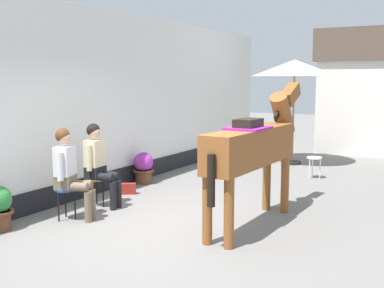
{
  "coord_description": "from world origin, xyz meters",
  "views": [
    {
      "loc": [
        3.43,
        -5.62,
        2.11
      ],
      "look_at": [
        -0.4,
        1.2,
        1.05
      ],
      "focal_mm": 44.99,
      "sensor_mm": 36.0,
      "label": 1
    }
  ],
  "objects_px": {
    "spare_stool_white": "(314,160)",
    "flower_planter_far": "(144,167)",
    "satchel_bag": "(128,189)",
    "saddled_horse_center": "(255,146)",
    "seated_visitor_near": "(69,169)",
    "cafe_parasol": "(295,69)",
    "seated_visitor_far": "(98,161)"
  },
  "relations": [
    {
      "from": "seated_visitor_far",
      "to": "cafe_parasol",
      "type": "bearing_deg",
      "value": 74.58
    },
    {
      "from": "saddled_horse_center",
      "to": "cafe_parasol",
      "type": "xyz_separation_m",
      "value": [
        -1.08,
        5.21,
        1.2
      ]
    },
    {
      "from": "seated_visitor_near",
      "to": "satchel_bag",
      "type": "relative_size",
      "value": 4.96
    },
    {
      "from": "saddled_horse_center",
      "to": "satchel_bag",
      "type": "height_order",
      "value": "saddled_horse_center"
    },
    {
      "from": "saddled_horse_center",
      "to": "cafe_parasol",
      "type": "distance_m",
      "value": 5.45
    },
    {
      "from": "seated_visitor_near",
      "to": "saddled_horse_center",
      "type": "xyz_separation_m",
      "value": [
        2.5,
        1.13,
        0.38
      ]
    },
    {
      "from": "seated_visitor_near",
      "to": "satchel_bag",
      "type": "distance_m",
      "value": 1.88
    },
    {
      "from": "satchel_bag",
      "to": "flower_planter_far",
      "type": "bearing_deg",
      "value": -103.66
    },
    {
      "from": "seated_visitor_far",
      "to": "cafe_parasol",
      "type": "height_order",
      "value": "cafe_parasol"
    },
    {
      "from": "flower_planter_far",
      "to": "spare_stool_white",
      "type": "distance_m",
      "value": 3.63
    },
    {
      "from": "flower_planter_far",
      "to": "cafe_parasol",
      "type": "height_order",
      "value": "cafe_parasol"
    },
    {
      "from": "saddled_horse_center",
      "to": "flower_planter_far",
      "type": "relative_size",
      "value": 4.69
    },
    {
      "from": "seated_visitor_far",
      "to": "flower_planter_far",
      "type": "height_order",
      "value": "seated_visitor_far"
    },
    {
      "from": "spare_stool_white",
      "to": "seated_visitor_near",
      "type": "bearing_deg",
      "value": -116.15
    },
    {
      "from": "spare_stool_white",
      "to": "flower_planter_far",
      "type": "bearing_deg",
      "value": -142.64
    },
    {
      "from": "saddled_horse_center",
      "to": "seated_visitor_near",
      "type": "bearing_deg",
      "value": -155.68
    },
    {
      "from": "seated_visitor_near",
      "to": "saddled_horse_center",
      "type": "relative_size",
      "value": 0.46
    },
    {
      "from": "seated_visitor_near",
      "to": "flower_planter_far",
      "type": "distance_m",
      "value": 2.73
    },
    {
      "from": "flower_planter_far",
      "to": "satchel_bag",
      "type": "xyz_separation_m",
      "value": [
        0.28,
        -0.9,
        -0.23
      ]
    },
    {
      "from": "flower_planter_far",
      "to": "saddled_horse_center",
      "type": "bearing_deg",
      "value": -26.65
    },
    {
      "from": "flower_planter_far",
      "to": "spare_stool_white",
      "type": "relative_size",
      "value": 1.39
    },
    {
      "from": "seated_visitor_near",
      "to": "cafe_parasol",
      "type": "bearing_deg",
      "value": 77.33
    },
    {
      "from": "satchel_bag",
      "to": "seated_visitor_far",
      "type": "bearing_deg",
      "value": 66.08
    },
    {
      "from": "spare_stool_white",
      "to": "satchel_bag",
      "type": "distance_m",
      "value": 4.06
    },
    {
      "from": "satchel_bag",
      "to": "spare_stool_white",
      "type": "bearing_deg",
      "value": -161.16
    },
    {
      "from": "flower_planter_far",
      "to": "seated_visitor_near",
      "type": "bearing_deg",
      "value": -79.09
    },
    {
      "from": "seated_visitor_near",
      "to": "satchel_bag",
      "type": "height_order",
      "value": "seated_visitor_near"
    },
    {
      "from": "seated_visitor_far",
      "to": "cafe_parasol",
      "type": "distance_m",
      "value": 5.97
    },
    {
      "from": "satchel_bag",
      "to": "seated_visitor_near",
      "type": "bearing_deg",
      "value": 66.25
    },
    {
      "from": "seated_visitor_far",
      "to": "cafe_parasol",
      "type": "xyz_separation_m",
      "value": [
        1.53,
        5.55,
        1.59
      ]
    },
    {
      "from": "seated_visitor_near",
      "to": "satchel_bag",
      "type": "xyz_separation_m",
      "value": [
        -0.23,
        1.74,
        -0.68
      ]
    },
    {
      "from": "flower_planter_far",
      "to": "spare_stool_white",
      "type": "height_order",
      "value": "flower_planter_far"
    }
  ]
}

